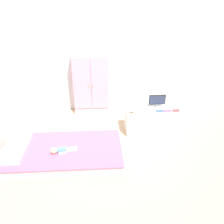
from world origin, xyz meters
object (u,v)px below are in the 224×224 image
at_px(book_purple, 167,111).
at_px(wardrobe, 91,84).
at_px(book_red, 176,110).
at_px(tv_monitor, 157,100).
at_px(doll, 59,150).
at_px(bed, 64,154).
at_px(book_blue, 160,111).
at_px(tv_stand, 153,120).
at_px(rocking_horse_toy, 133,110).

bearing_deg(book_purple, wardrobe, 145.16).
bearing_deg(book_red, tv_monitor, 152.83).
distance_m(doll, book_red, 2.17).
bearing_deg(doll, bed, 64.19).
xyz_separation_m(doll, book_blue, (1.70, 0.78, 0.20)).
height_order(book_blue, book_red, book_blue).
distance_m(wardrobe, tv_stand, 1.53).
height_order(tv_monitor, rocking_horse_toy, tv_monitor).
height_order(doll, tv_monitor, tv_monitor).
relative_size(doll, book_purple, 2.55).
xyz_separation_m(tv_stand, book_purple, (0.22, -0.09, 0.24)).
bearing_deg(rocking_horse_toy, doll, -148.13).
height_order(bed, tv_monitor, tv_monitor).
xyz_separation_m(book_purple, book_red, (0.17, 0.00, 0.00)).
bearing_deg(doll, book_purple, 22.94).
bearing_deg(book_blue, book_red, 0.00).
height_order(bed, rocking_horse_toy, rocking_horse_toy).
distance_m(rocking_horse_toy, book_purple, 0.64).
xyz_separation_m(bed, rocking_horse_toy, (1.16, 0.66, 0.41)).
height_order(doll, rocking_horse_toy, rocking_horse_toy).
relative_size(wardrobe, rocking_horse_toy, 10.37).
bearing_deg(book_blue, doll, -155.39).
bearing_deg(bed, tv_stand, 26.30).
bearing_deg(book_purple, book_blue, 180.00).
bearing_deg(book_red, tv_stand, 166.22).
bearing_deg(book_blue, rocking_horse_toy, -176.52).
relative_size(doll, rocking_horse_toy, 3.04).
height_order(rocking_horse_toy, book_purple, rocking_horse_toy).
bearing_deg(book_red, doll, -158.77).
bearing_deg(doll, wardrobe, 75.47).
bearing_deg(book_purple, bed, -159.08).
bearing_deg(doll, tv_monitor, 29.24).
xyz_separation_m(wardrobe, tv_stand, (1.17, -0.88, -0.44)).
relative_size(bed, book_purple, 11.80).
distance_m(doll, book_blue, 1.89).
bearing_deg(book_purple, doll, -157.06).
relative_size(rocking_horse_toy, book_blue, 1.00).
xyz_separation_m(tv_monitor, book_blue, (0.02, -0.16, -0.14)).
bearing_deg(rocking_horse_toy, tv_monitor, 22.01).
bearing_deg(book_blue, tv_monitor, 95.25).
height_order(tv_stand, book_purple, book_purple).
relative_size(wardrobe, book_red, 10.64).
distance_m(wardrobe, tv_monitor, 1.48).
bearing_deg(tv_stand, book_blue, -50.60).
height_order(wardrobe, tv_stand, wardrobe).
bearing_deg(doll, rocking_horse_toy, 31.87).
bearing_deg(bed, doll, -115.81).
distance_m(tv_stand, rocking_horse_toy, 0.53).
height_order(doll, book_purple, book_purple).
bearing_deg(book_red, book_blue, 180.00).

